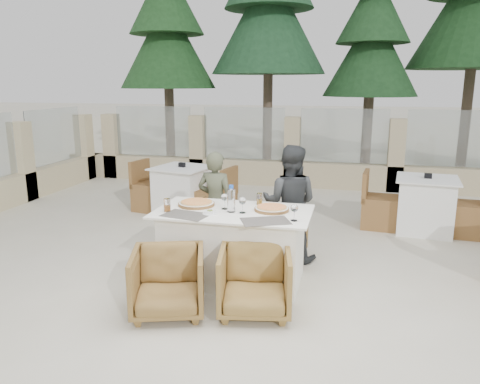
% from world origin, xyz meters
% --- Properties ---
extents(ground, '(80.00, 80.00, 0.00)m').
position_xyz_m(ground, '(0.00, 0.00, 0.00)').
color(ground, beige).
rests_on(ground, ground).
extents(sand_patch, '(30.00, 16.00, 0.01)m').
position_xyz_m(sand_patch, '(0.00, 14.00, 0.01)').
color(sand_patch, beige).
rests_on(sand_patch, ground).
extents(perimeter_wall_far, '(10.00, 0.34, 1.60)m').
position_xyz_m(perimeter_wall_far, '(0.00, 4.80, 0.80)').
color(perimeter_wall_far, '#C1B088').
rests_on(perimeter_wall_far, ground).
extents(pine_far_left, '(2.42, 2.42, 5.50)m').
position_xyz_m(pine_far_left, '(-3.50, 7.00, 2.75)').
color(pine_far_left, '#1F4920').
rests_on(pine_far_left, ground).
extents(pine_mid_left, '(2.86, 2.86, 6.50)m').
position_xyz_m(pine_mid_left, '(-1.00, 7.50, 3.25)').
color(pine_mid_left, '#1F4928').
rests_on(pine_mid_left, ground).
extents(pine_centre, '(2.20, 2.20, 5.00)m').
position_xyz_m(pine_centre, '(1.50, 7.20, 2.50)').
color(pine_centre, '#1C431F').
rests_on(pine_centre, ground).
extents(pine_mid_right, '(2.99, 2.99, 6.80)m').
position_xyz_m(pine_mid_right, '(3.80, 7.80, 3.40)').
color(pine_mid_right, '#1B421D').
rests_on(pine_mid_right, ground).
extents(dining_table, '(1.60, 0.90, 0.77)m').
position_xyz_m(dining_table, '(0.01, -0.05, 0.39)').
color(dining_table, white).
rests_on(dining_table, ground).
extents(placemat_near_left, '(0.50, 0.38, 0.00)m').
position_xyz_m(placemat_near_left, '(-0.41, -0.32, 0.77)').
color(placemat_near_left, '#58534C').
rests_on(placemat_near_left, dining_table).
extents(placemat_near_right, '(0.53, 0.46, 0.00)m').
position_xyz_m(placemat_near_right, '(0.40, -0.34, 0.77)').
color(placemat_near_right, '#58524C').
rests_on(placemat_near_right, dining_table).
extents(pizza_left, '(0.41, 0.41, 0.05)m').
position_xyz_m(pizza_left, '(-0.42, 0.06, 0.80)').
color(pizza_left, orange).
rests_on(pizza_left, dining_table).
extents(pizza_right, '(0.47, 0.47, 0.05)m').
position_xyz_m(pizza_right, '(0.40, 0.04, 0.79)').
color(pizza_right, '#EB4E20').
rests_on(pizza_right, dining_table).
extents(water_bottle, '(0.09, 0.09, 0.28)m').
position_xyz_m(water_bottle, '(0.00, -0.10, 0.91)').
color(water_bottle, '#A1B7D3').
rests_on(water_bottle, dining_table).
extents(wine_glass_centre, '(0.08, 0.08, 0.18)m').
position_xyz_m(wine_glass_centre, '(-0.09, -0.01, 0.86)').
color(wine_glass_centre, white).
rests_on(wine_glass_centre, dining_table).
extents(wine_glass_near, '(0.10, 0.10, 0.18)m').
position_xyz_m(wine_glass_near, '(0.13, -0.11, 0.86)').
color(wine_glass_near, white).
rests_on(wine_glass_near, dining_table).
extents(wine_glass_corner, '(0.10, 0.10, 0.18)m').
position_xyz_m(wine_glass_corner, '(0.67, -0.27, 0.86)').
color(wine_glass_corner, white).
rests_on(wine_glass_corner, dining_table).
extents(beer_glass_left, '(0.09, 0.09, 0.13)m').
position_xyz_m(beer_glass_left, '(-0.64, -0.24, 0.84)').
color(beer_glass_left, '#C36C1B').
rests_on(beer_glass_left, dining_table).
extents(beer_glass_right, '(0.06, 0.06, 0.13)m').
position_xyz_m(beer_glass_right, '(0.23, 0.25, 0.83)').
color(beer_glass_right, orange).
rests_on(beer_glass_right, dining_table).
extents(olive_dish, '(0.13, 0.13, 0.04)m').
position_xyz_m(olive_dish, '(-0.18, -0.23, 0.79)').
color(olive_dish, white).
rests_on(olive_dish, dining_table).
extents(armchair_far_left, '(0.78, 0.80, 0.63)m').
position_xyz_m(armchair_far_left, '(-0.44, 0.78, 0.31)').
color(armchair_far_left, olive).
rests_on(armchair_far_left, ground).
extents(armchair_far_right, '(0.74, 0.76, 0.58)m').
position_xyz_m(armchair_far_right, '(0.34, 0.73, 0.29)').
color(armchair_far_right, brown).
rests_on(armchair_far_right, ground).
extents(armchair_near_left, '(0.81, 0.82, 0.60)m').
position_xyz_m(armchair_near_left, '(-0.38, -0.89, 0.30)').
color(armchair_near_left, olive).
rests_on(armchair_near_left, ground).
extents(armchair_near_right, '(0.75, 0.77, 0.60)m').
position_xyz_m(armchair_near_right, '(0.38, -0.69, 0.30)').
color(armchair_near_right, olive).
rests_on(armchair_near_right, ground).
extents(diner_left, '(0.50, 0.37, 1.27)m').
position_xyz_m(diner_left, '(-0.40, 0.70, 0.64)').
color(diner_left, '#4F543D').
rests_on(diner_left, ground).
extents(diner_right, '(0.69, 0.55, 1.37)m').
position_xyz_m(diner_right, '(0.50, 0.73, 0.69)').
color(diner_right, '#333638').
rests_on(diner_right, ground).
extents(bg_table_a, '(1.77, 1.14, 0.77)m').
position_xyz_m(bg_table_a, '(-1.41, 2.26, 0.39)').
color(bg_table_a, white).
rests_on(bg_table_a, ground).
extents(bg_table_b, '(1.72, 0.99, 0.77)m').
position_xyz_m(bg_table_b, '(2.21, 2.22, 0.39)').
color(bg_table_b, white).
rests_on(bg_table_b, ground).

